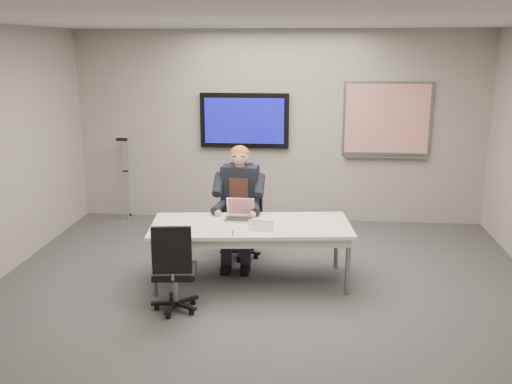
# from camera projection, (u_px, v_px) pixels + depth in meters

# --- Properties ---
(floor) EXTENTS (6.00, 6.00, 0.02)m
(floor) POSITION_uv_depth(u_px,v_px,m) (261.00, 305.00, 5.81)
(floor) COLOR #39393C
(floor) RESTS_ON ground
(ceiling) EXTENTS (6.00, 6.00, 0.02)m
(ceiling) POSITION_uv_depth(u_px,v_px,m) (262.00, 19.00, 5.11)
(ceiling) COLOR silver
(ceiling) RESTS_ON wall_back
(wall_back) EXTENTS (6.00, 0.02, 2.80)m
(wall_back) POSITION_uv_depth(u_px,v_px,m) (279.00, 127.00, 8.35)
(wall_back) COLOR gray
(wall_back) RESTS_ON ground
(wall_front) EXTENTS (6.00, 0.02, 2.80)m
(wall_front) POSITION_uv_depth(u_px,v_px,m) (205.00, 312.00, 2.57)
(wall_front) COLOR gray
(wall_front) RESTS_ON ground
(conference_table) EXTENTS (2.26, 1.14, 0.67)m
(conference_table) POSITION_uv_depth(u_px,v_px,m) (251.00, 231.00, 6.26)
(conference_table) COLOR white
(conference_table) RESTS_ON ground
(tv_display) EXTENTS (1.30, 0.09, 0.80)m
(tv_display) POSITION_uv_depth(u_px,v_px,m) (244.00, 121.00, 8.32)
(tv_display) COLOR black
(tv_display) RESTS_ON wall_back
(whiteboard) EXTENTS (1.25, 0.08, 1.10)m
(whiteboard) POSITION_uv_depth(u_px,v_px,m) (387.00, 120.00, 8.15)
(whiteboard) COLOR gray
(whiteboard) RESTS_ON wall_back
(office_chair_far) EXTENTS (0.60, 0.60, 0.99)m
(office_chair_far) POSITION_uv_depth(u_px,v_px,m) (242.00, 231.00, 7.12)
(office_chair_far) COLOR black
(office_chair_far) RESTS_ON ground
(office_chair_near) EXTENTS (0.50, 0.50, 0.94)m
(office_chair_near) POSITION_uv_depth(u_px,v_px,m) (175.00, 284.00, 5.60)
(office_chair_near) COLOR black
(office_chair_near) RESTS_ON ground
(seated_person) EXTENTS (0.46, 0.78, 1.41)m
(seated_person) POSITION_uv_depth(u_px,v_px,m) (238.00, 217.00, 6.82)
(seated_person) COLOR #1E2132
(seated_person) RESTS_ON office_chair_far
(crutch) EXTENTS (0.19, 0.46, 1.31)m
(crutch) POSITION_uv_depth(u_px,v_px,m) (126.00, 177.00, 8.59)
(crutch) COLOR #A2A4A9
(crutch) RESTS_ON ground
(laptop) EXTENTS (0.32, 0.30, 0.22)m
(laptop) POSITION_uv_depth(u_px,v_px,m) (240.00, 214.00, 6.42)
(laptop) COLOR #ADADB0
(laptop) RESTS_ON conference_table
(name_tent) EXTENTS (0.28, 0.12, 0.11)m
(name_tent) POSITION_uv_depth(u_px,v_px,m) (261.00, 225.00, 6.02)
(name_tent) COLOR white
(name_tent) RESTS_ON conference_table
(pen) EXTENTS (0.03, 0.14, 0.01)m
(pen) POSITION_uv_depth(u_px,v_px,m) (233.00, 233.00, 5.93)
(pen) COLOR black
(pen) RESTS_ON conference_table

